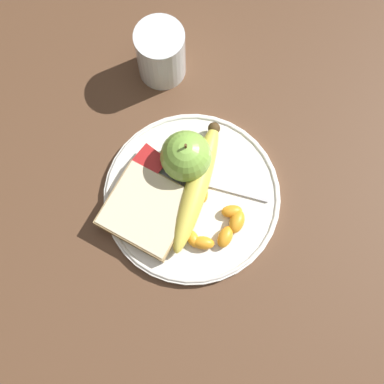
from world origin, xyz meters
name	(u,v)px	position (x,y,z in m)	size (l,w,h in m)	color
ground_plane	(192,198)	(0.00, 0.00, 0.00)	(3.00, 3.00, 0.00)	brown
plate	(192,196)	(0.00, 0.00, 0.01)	(0.26, 0.26, 0.01)	silver
juice_glass	(161,55)	(-0.17, 0.14, 0.05)	(0.07, 0.07, 0.10)	silver
apple	(186,156)	(-0.04, 0.03, 0.05)	(0.07, 0.07, 0.08)	#84BC47
banana	(196,185)	(0.00, 0.01, 0.03)	(0.10, 0.20, 0.03)	#E0CC4C
bread_slice	(147,210)	(-0.04, -0.06, 0.02)	(0.13, 0.12, 0.02)	tan
fork	(196,179)	(-0.01, 0.02, 0.01)	(0.18, 0.09, 0.00)	silver
jam_packet	(149,164)	(-0.08, 0.00, 0.02)	(0.04, 0.04, 0.02)	white
orange_segment_0	(203,243)	(0.06, -0.05, 0.02)	(0.04, 0.03, 0.02)	orange
orange_segment_1	(232,211)	(0.06, 0.01, 0.02)	(0.03, 0.03, 0.02)	orange
orange_segment_2	(197,199)	(0.01, 0.00, 0.02)	(0.03, 0.03, 0.01)	orange
orange_segment_3	(225,237)	(0.08, -0.02, 0.02)	(0.03, 0.04, 0.02)	orange
orange_segment_4	(237,222)	(0.08, 0.01, 0.02)	(0.03, 0.04, 0.02)	orange
orange_segment_5	(201,192)	(0.01, 0.01, 0.02)	(0.04, 0.04, 0.02)	orange
orange_segment_6	(193,239)	(0.04, -0.05, 0.02)	(0.03, 0.03, 0.02)	orange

